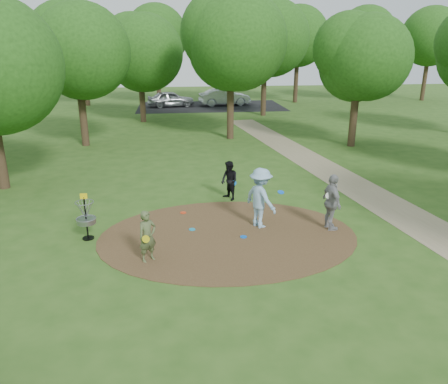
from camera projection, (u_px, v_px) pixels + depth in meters
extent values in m
plane|color=#2D5119|center=(228.00, 236.00, 14.23)|extent=(100.00, 100.00, 0.00)
cylinder|color=#47301C|center=(228.00, 235.00, 14.22)|extent=(8.40, 8.40, 0.02)
cube|color=#8C7A5B|center=(389.00, 206.00, 16.81)|extent=(7.55, 39.89, 0.01)
cube|color=black|center=(211.00, 106.00, 42.61)|extent=(14.00, 8.00, 0.01)
imported|color=#4E5B35|center=(147.00, 236.00, 12.37)|extent=(0.67, 0.62, 1.53)
cylinder|color=gold|center=(146.00, 239.00, 12.11)|extent=(0.22, 0.09, 0.22)
imported|color=#8FB7D6|center=(261.00, 198.00, 14.60)|extent=(1.35, 1.54, 2.07)
cylinder|color=blue|center=(281.00, 192.00, 14.65)|extent=(0.28, 0.28, 0.08)
imported|color=black|center=(229.00, 181.00, 17.25)|extent=(0.88, 0.95, 1.57)
cylinder|color=blue|center=(234.00, 183.00, 17.27)|extent=(0.23, 0.10, 0.22)
imported|color=gray|center=(332.00, 202.00, 14.41)|extent=(0.60, 1.18, 1.93)
cylinder|color=white|center=(329.00, 196.00, 14.25)|extent=(0.23, 0.10, 0.22)
cylinder|color=#168BB4|center=(192.00, 229.00, 14.64)|extent=(0.22, 0.22, 0.02)
cylinder|color=blue|center=(244.00, 237.00, 14.08)|extent=(0.22, 0.22, 0.02)
cylinder|color=red|center=(183.00, 213.00, 16.07)|extent=(0.22, 0.22, 0.02)
imported|color=#929598|center=(171.00, 99.00, 42.01)|extent=(4.68, 2.54, 1.51)
imported|color=#A7ABAE|center=(225.00, 97.00, 42.84)|extent=(5.15, 2.39, 1.63)
cylinder|color=black|center=(86.00, 219.00, 13.80)|extent=(0.05, 0.05, 1.35)
cylinder|color=black|center=(88.00, 238.00, 14.01)|extent=(0.36, 0.36, 0.04)
cylinder|color=gray|center=(86.00, 221.00, 13.82)|extent=(0.60, 0.60, 0.16)
torus|color=gray|center=(86.00, 218.00, 13.79)|extent=(0.63, 0.63, 0.03)
torus|color=gray|center=(84.00, 202.00, 13.61)|extent=(0.58, 0.58, 0.02)
cube|color=yellow|center=(84.00, 196.00, 13.55)|extent=(0.22, 0.02, 0.18)
cylinder|color=#332316|center=(83.00, 114.00, 25.99)|extent=(0.44, 0.44, 3.80)
sphere|color=#1F4813|center=(77.00, 55.00, 24.89)|extent=(5.40, 5.40, 5.40)
cylinder|color=#332316|center=(230.00, 106.00, 27.84)|extent=(0.44, 0.44, 4.18)
sphere|color=#1F4813|center=(231.00, 44.00, 26.62)|extent=(5.98, 5.98, 5.98)
cylinder|color=#332316|center=(354.00, 116.00, 25.88)|extent=(0.44, 0.44, 3.61)
sphere|color=#1F4813|center=(359.00, 61.00, 24.86)|extent=(4.82, 4.82, 4.82)
cylinder|color=#332316|center=(142.00, 100.00, 33.89)|extent=(0.44, 0.44, 3.42)
sphere|color=#1F4813|center=(140.00, 56.00, 32.82)|extent=(5.74, 5.74, 5.74)
cylinder|color=#332316|center=(264.00, 89.00, 36.70)|extent=(0.44, 0.44, 4.37)
sphere|color=#1F4813|center=(265.00, 40.00, 35.43)|extent=(6.20, 6.20, 6.20)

